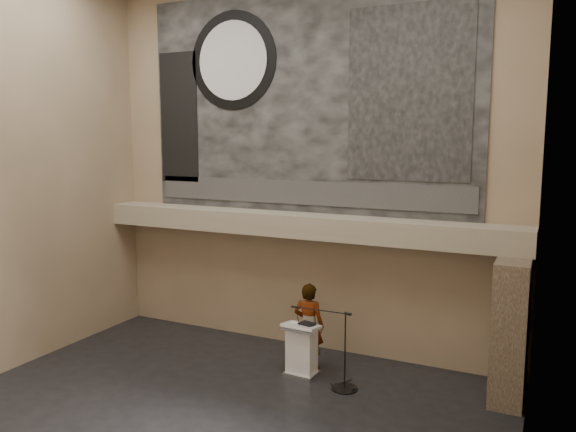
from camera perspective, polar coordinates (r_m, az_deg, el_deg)
The scene contains 18 objects.
floor at distance 10.58m, azimuth -8.04°, elevation -19.71°, with size 10.00×10.00×0.00m, color black.
wall_back at distance 12.89m, azimuth 1.55°, elevation 5.07°, with size 10.00×0.02×8.50m, color #806F51.
wall_right at distance 7.77m, azimuth 23.60°, elevation 2.52°, with size 0.02×8.00×8.50m, color #806F51.
soffit at distance 12.66m, azimuth 0.79°, elevation -0.90°, with size 10.00×0.80×0.50m, color gray.
sprinkler_left at distance 13.41m, azimuth -5.51°, elevation -1.65°, with size 0.04×0.04×0.06m, color #B2893D.
sprinkler_right at distance 12.00m, azimuth 8.95°, elevation -2.85°, with size 0.04×0.04×0.06m, color #B2893D.
banner at distance 12.87m, azimuth 1.52°, elevation 11.52°, with size 8.00×0.05×5.00m, color black.
banner_text_strip at distance 12.87m, azimuth 1.42°, elevation 2.39°, with size 7.76×0.02×0.55m, color #313131.
banner_clock_rim at distance 13.77m, azimuth -5.63°, elevation 15.43°, with size 2.30×2.30×0.02m, color black.
banner_clock_face at distance 13.76m, azimuth -5.68°, elevation 15.44°, with size 1.84×1.84×0.02m, color silver.
banner_building_print at distance 12.06m, azimuth 12.14°, elevation 12.07°, with size 2.60×0.02×3.60m, color black.
banner_brick_print at distance 14.56m, azimuth -11.02°, elevation 9.78°, with size 1.10×0.02×3.20m, color black.
stone_pier at distance 11.47m, azimuth 21.68°, elevation -10.64°, with size 0.60×1.40×2.70m, color #46382B.
lectern at distance 11.92m, azimuth 1.39°, elevation -13.43°, with size 0.75×0.56×1.13m.
binder at distance 11.70m, azimuth 1.94°, elevation -10.90°, with size 0.31×0.25×0.04m, color black.
papers at distance 11.73m, azimuth 0.63°, elevation -10.93°, with size 0.22×0.31×0.01m, color silver.
speaker_person at distance 12.17m, azimuth 2.12°, elevation -11.08°, with size 0.68×0.44×1.86m, color silver.
mic_stand at distance 11.50m, azimuth 5.59°, elevation -16.00°, with size 1.39×0.52×1.57m.
Camera 1 is at (5.29, -7.74, 4.89)m, focal length 35.00 mm.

